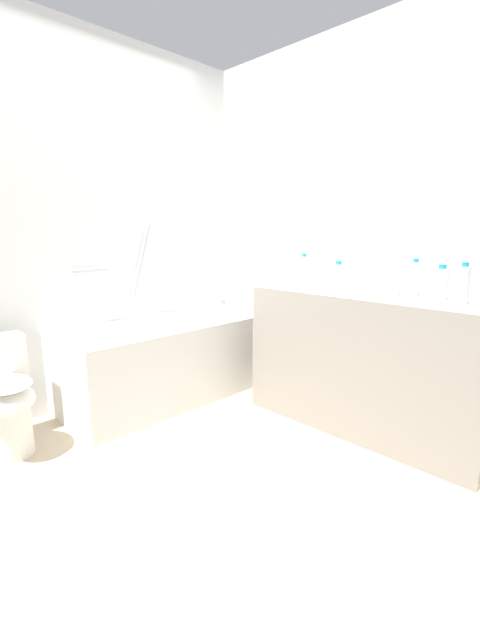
# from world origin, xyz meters

# --- Properties ---
(ground_plane) EXTENTS (4.11, 4.11, 0.00)m
(ground_plane) POSITION_xyz_m (0.00, 0.00, 0.00)
(ground_plane) COLOR #C1AD8E
(wall_back_tiled) EXTENTS (3.51, 0.10, 2.56)m
(wall_back_tiled) POSITION_xyz_m (0.00, 1.36, 1.28)
(wall_back_tiled) COLOR silver
(wall_back_tiled) RESTS_ON ground_plane
(wall_right_mirror) EXTENTS (0.10, 3.01, 2.56)m
(wall_right_mirror) POSITION_xyz_m (1.60, 0.00, 1.28)
(wall_right_mirror) COLOR silver
(wall_right_mirror) RESTS_ON ground_plane
(bathtub) EXTENTS (1.60, 0.66, 1.29)m
(bathtub) POSITION_xyz_m (0.68, 0.97, 0.31)
(bathtub) COLOR silver
(bathtub) RESTS_ON ground_plane
(toilet) EXTENTS (0.38, 0.51, 0.66)m
(toilet) POSITION_xyz_m (-0.49, 0.95, 0.32)
(toilet) COLOR white
(toilet) RESTS_ON ground_plane
(vanity_counter) EXTENTS (0.56, 1.49, 0.86)m
(vanity_counter) POSITION_xyz_m (1.28, -0.32, 0.43)
(vanity_counter) COLOR gray
(vanity_counter) RESTS_ON ground_plane
(sink_basin) EXTENTS (0.30, 0.30, 0.06)m
(sink_basin) POSITION_xyz_m (1.26, -0.33, 0.89)
(sink_basin) COLOR white
(sink_basin) RESTS_ON vanity_counter
(sink_faucet) EXTENTS (0.12, 0.15, 0.06)m
(sink_faucet) POSITION_xyz_m (1.44, -0.33, 0.89)
(sink_faucet) COLOR #BABABF
(sink_faucet) RESTS_ON vanity_counter
(water_bottle_0) EXTENTS (0.07, 0.07, 0.20)m
(water_bottle_0) POSITION_xyz_m (1.33, -0.69, 0.95)
(water_bottle_0) COLOR silver
(water_bottle_0) RESTS_ON vanity_counter
(water_bottle_1) EXTENTS (0.06, 0.06, 0.22)m
(water_bottle_1) POSITION_xyz_m (1.36, 0.27, 0.97)
(water_bottle_1) COLOR silver
(water_bottle_1) RESTS_ON vanity_counter
(water_bottle_2) EXTENTS (0.07, 0.07, 0.18)m
(water_bottle_2) POSITION_xyz_m (1.32, -0.04, 0.95)
(water_bottle_2) COLOR silver
(water_bottle_2) RESTS_ON vanity_counter
(water_bottle_3) EXTENTS (0.06, 0.06, 0.22)m
(water_bottle_3) POSITION_xyz_m (1.35, -0.53, 0.97)
(water_bottle_3) COLOR silver
(water_bottle_3) RESTS_ON vanity_counter
(water_bottle_4) EXTENTS (0.06, 0.06, 0.22)m
(water_bottle_4) POSITION_xyz_m (1.26, -0.82, 0.96)
(water_bottle_4) COLOR silver
(water_bottle_4) RESTS_ON vanity_counter
(drinking_glass_0) EXTENTS (0.07, 0.07, 0.10)m
(drinking_glass_0) POSITION_xyz_m (1.33, 0.08, 0.91)
(drinking_glass_0) COLOR white
(drinking_glass_0) RESTS_ON vanity_counter
(drinking_glass_2) EXTENTS (0.07, 0.07, 0.10)m
(drinking_glass_2) POSITION_xyz_m (1.26, 0.13, 0.91)
(drinking_glass_2) COLOR white
(drinking_glass_2) RESTS_ON vanity_counter
(soap_dish) EXTENTS (0.09, 0.06, 0.02)m
(soap_dish) POSITION_xyz_m (1.26, 0.27, 0.87)
(soap_dish) COLOR white
(soap_dish) RESTS_ON vanity_counter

